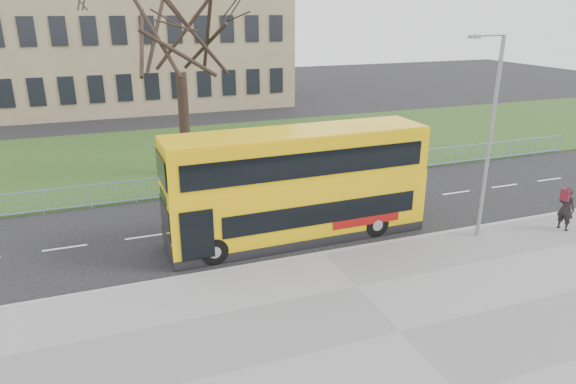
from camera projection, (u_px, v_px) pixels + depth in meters
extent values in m
plane|color=black|center=(308.00, 239.00, 20.30)|extent=(120.00, 120.00, 0.00)
cube|color=slate|center=(400.00, 333.00, 14.32)|extent=(80.00, 10.50, 0.12)
cube|color=gray|center=(324.00, 254.00, 18.91)|extent=(80.00, 0.20, 0.14)
cube|color=#243D16|center=(223.00, 150.00, 32.92)|extent=(80.00, 15.40, 0.08)
cube|color=#857054|center=(114.00, 27.00, 47.22)|extent=(30.00, 15.00, 14.00)
cube|color=#E6B309|center=(297.00, 206.00, 20.12)|extent=(10.22, 2.61, 1.89)
cube|color=#E6B309|center=(297.00, 180.00, 19.75)|extent=(10.22, 2.61, 0.33)
cube|color=#E6B309|center=(298.00, 154.00, 19.41)|extent=(10.17, 2.56, 1.70)
cube|color=black|center=(324.00, 213.00, 19.22)|extent=(7.85, 0.18, 0.82)
cube|color=black|center=(310.00, 165.00, 18.38)|extent=(9.36, 0.21, 0.92)
cylinder|color=black|center=(214.00, 251.00, 18.18)|extent=(1.01, 0.29, 1.01)
cylinder|color=black|center=(376.00, 224.00, 20.44)|extent=(1.01, 0.29, 1.01)
imported|color=black|center=(566.00, 208.00, 20.65)|extent=(0.59, 0.75, 1.81)
cylinder|color=gray|center=(490.00, 141.00, 19.13)|extent=(0.15, 0.15, 7.64)
cylinder|color=gray|center=(490.00, 35.00, 17.58)|extent=(1.34, 0.19, 0.10)
cube|color=gray|center=(474.00, 37.00, 17.34)|extent=(0.44, 0.20, 0.11)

